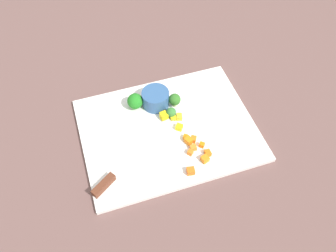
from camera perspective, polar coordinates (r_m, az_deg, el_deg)
name	(u,v)px	position (r m, az deg, el deg)	size (l,w,h in m)	color
ground_plane	(168,131)	(0.90, 0.00, -0.83)	(4.00, 4.00, 0.00)	brown
cutting_board	(168,130)	(0.90, 0.00, -0.61)	(0.44, 0.34, 0.01)	white
prep_bowl	(156,98)	(0.93, -2.08, 4.60)	(0.07, 0.07, 0.04)	#31588B
chef_knife	(125,164)	(0.83, -7.11, -6.28)	(0.28, 0.19, 0.02)	silver
carrot_dice_0	(205,159)	(0.84, 6.14, -5.46)	(0.02, 0.02, 0.02)	orange
carrot_dice_1	(190,152)	(0.85, 3.72, -4.39)	(0.01, 0.01, 0.01)	orange
carrot_dice_2	(188,140)	(0.86, 3.41, -2.41)	(0.02, 0.02, 0.02)	orange
carrot_dice_3	(185,137)	(0.87, 2.88, -1.84)	(0.01, 0.01, 0.01)	orange
carrot_dice_4	(193,139)	(0.87, 4.23, -2.22)	(0.02, 0.01, 0.01)	orange
carrot_dice_5	(191,171)	(0.82, 3.80, -7.47)	(0.02, 0.02, 0.02)	orange
carrot_dice_6	(193,148)	(0.85, 4.20, -3.60)	(0.01, 0.02, 0.01)	orange
carrot_dice_7	(208,153)	(0.85, 6.62, -4.49)	(0.01, 0.02, 0.01)	orange
carrot_dice_8	(202,145)	(0.86, 5.64, -3.13)	(0.01, 0.01, 0.01)	orange
pepper_dice_0	(173,118)	(0.91, 0.91, 1.32)	(0.01, 0.01, 0.01)	yellow
pepper_dice_1	(179,117)	(0.91, 1.88, 1.54)	(0.02, 0.01, 0.01)	yellow
pepper_dice_2	(164,116)	(0.91, -0.72, 1.66)	(0.02, 0.02, 0.02)	yellow
pepper_dice_3	(179,127)	(0.89, 1.87, -0.20)	(0.02, 0.02, 0.01)	yellow
broccoli_floret_0	(135,101)	(0.92, -5.47, 4.10)	(0.04, 0.04, 0.05)	#8DB255
broccoli_floret_1	(175,100)	(0.92, 1.11, 4.39)	(0.03, 0.03, 0.04)	#98AD68
broccoli_floret_2	(171,112)	(0.90, 0.50, 2.28)	(0.03, 0.03, 0.03)	#8CBE62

